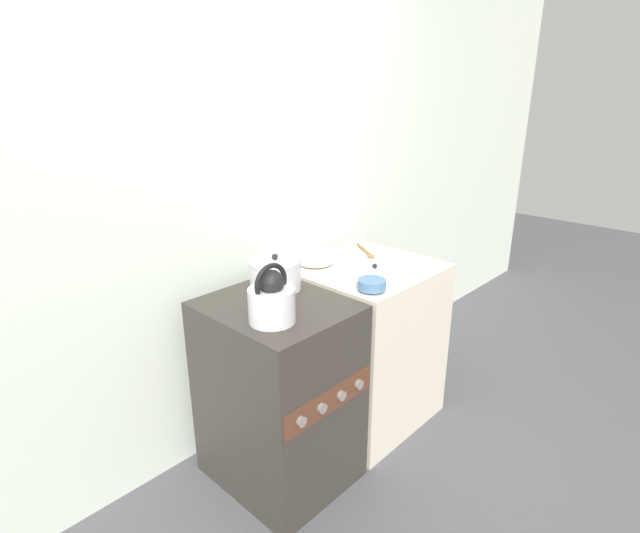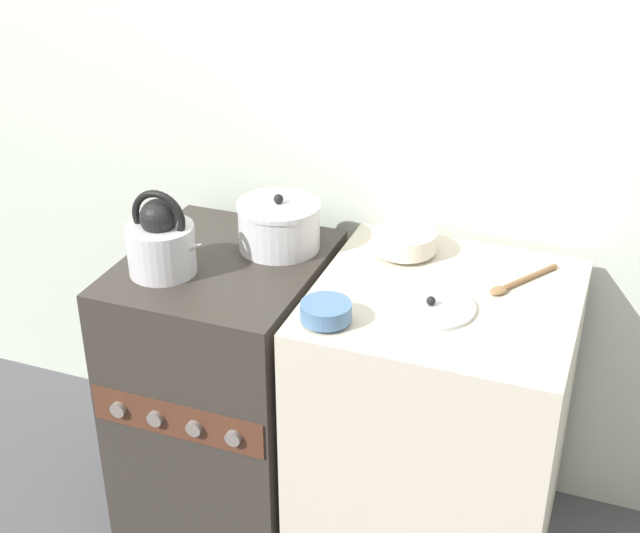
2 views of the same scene
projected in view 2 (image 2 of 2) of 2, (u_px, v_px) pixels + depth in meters
wall_back at (279, 91)px, 2.69m from camera, size 7.00×0.06×2.50m
stove at (229, 389)px, 2.71m from camera, size 0.54×0.64×0.88m
counter at (435, 429)px, 2.54m from camera, size 0.69×0.68×0.89m
kettle at (161, 242)px, 2.41m from camera, size 0.23×0.19×0.24m
cooking_pot at (279, 225)px, 2.55m from camera, size 0.24×0.24×0.17m
enamel_bowl at (405, 241)px, 2.52m from camera, size 0.18×0.18×0.07m
small_ceramic_bowl at (326, 312)px, 2.19m from camera, size 0.13×0.13×0.05m
loose_pot_lid at (431, 306)px, 2.27m from camera, size 0.23×0.23×0.03m
wooden_spoon at (519, 282)px, 2.37m from camera, size 0.16×0.23×0.02m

